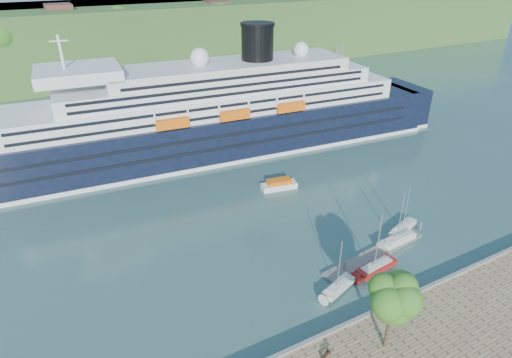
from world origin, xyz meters
name	(u,v)px	position (x,y,z in m)	size (l,w,h in m)	color
ground	(390,309)	(0.00, 0.00, 0.00)	(400.00, 400.00, 0.00)	#305652
far_hillside	(119,38)	(0.00, 145.00, 12.00)	(400.00, 50.00, 24.00)	#2C5321
quay_coping	(392,303)	(0.00, -0.20, 1.15)	(220.00, 0.50, 0.30)	slate
cruise_ship	(202,93)	(-2.04, 56.02, 13.66)	(121.69, 17.72, 27.33)	black
park_bench	(326,354)	(-12.03, -2.71, 1.45)	(1.41, 0.58, 0.90)	#432013
promenade_tree	(392,310)	(-5.33, -4.59, 6.31)	(6.41, 6.41, 10.61)	#2A5817
floating_pontoon	(375,254)	(5.94, 9.29, 0.22)	(19.43, 2.38, 0.43)	gray
sailboat_white_near	(341,268)	(-3.73, 5.63, 3.96)	(6.13, 1.70, 7.92)	silver
sailboat_red	(380,246)	(3.24, 6.18, 4.67)	(7.22, 2.01, 9.33)	maroon
sailboat_white_far	(407,210)	(14.22, 11.83, 4.06)	(6.29, 1.75, 8.12)	silver
tender_launch	(279,184)	(3.93, 33.66, 0.95)	(6.91, 2.36, 1.91)	#E85E0D
sailboat_extra	(402,220)	(10.91, 9.71, 4.37)	(6.77, 1.88, 8.75)	silver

